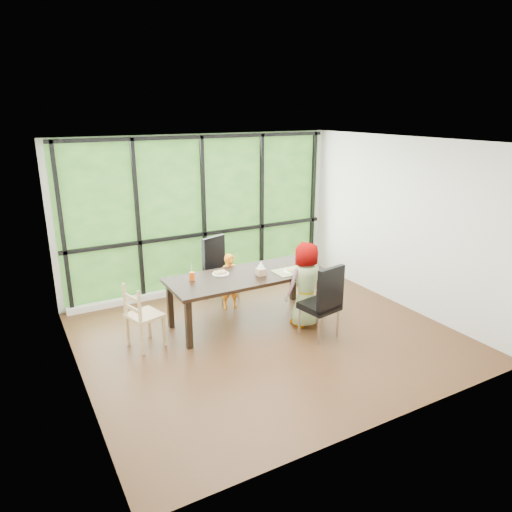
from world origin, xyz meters
name	(u,v)px	position (x,y,z in m)	size (l,w,h in m)	color
ground	(267,336)	(0.00, 0.00, 0.00)	(5.00, 5.00, 0.00)	black
back_wall	(203,214)	(0.00, 2.25, 1.35)	(5.00, 5.00, 0.00)	silver
foliage_backdrop	(203,214)	(0.00, 2.23, 1.35)	(4.80, 0.02, 2.65)	#254D1C
window_mullions	(204,214)	(0.00, 2.19, 1.35)	(4.80, 0.06, 2.65)	black
window_sill	(207,285)	(0.00, 2.15, 0.05)	(4.80, 0.12, 0.10)	silver
dining_table	(247,298)	(-0.01, 0.59, 0.38)	(2.36, 0.95, 0.75)	black
chair_window_leather	(222,270)	(0.00, 1.49, 0.54)	(0.46, 0.46, 1.08)	black
chair_interior_leather	(319,301)	(0.64, -0.34, 0.54)	(0.46, 0.46, 1.08)	black
chair_end_beech	(145,315)	(-1.58, 0.57, 0.45)	(0.42, 0.40, 0.90)	#A58555
child_toddler	(230,281)	(-0.01, 1.16, 0.45)	(0.33, 0.22, 0.91)	orange
child_older	(306,285)	(0.68, 0.06, 0.64)	(0.62, 0.41, 1.28)	gray
placemat	(290,271)	(0.62, 0.39, 0.75)	(0.48, 0.36, 0.01)	tan
plate_far	(221,274)	(-0.35, 0.79, 0.76)	(0.25, 0.25, 0.02)	white
plate_near	(292,271)	(0.63, 0.37, 0.76)	(0.25, 0.25, 0.02)	white
orange_cup	(192,276)	(-0.81, 0.76, 0.81)	(0.08, 0.08, 0.12)	#E1500C
green_cup	(310,266)	(0.91, 0.30, 0.81)	(0.07, 0.07, 0.12)	#40D829
white_mug	(305,260)	(1.08, 0.65, 0.79)	(0.08, 0.08, 0.08)	white
tissue_box	(261,272)	(0.15, 0.46, 0.80)	(0.13, 0.13, 0.11)	tan
crepe_rolls_far	(221,272)	(-0.35, 0.79, 0.78)	(0.20, 0.12, 0.04)	tan
crepe_rolls_near	(292,270)	(0.63, 0.37, 0.78)	(0.15, 0.12, 0.04)	tan
straw_white	(192,270)	(-0.81, 0.76, 0.91)	(0.01, 0.01, 0.20)	white
straw_pink	(310,260)	(0.91, 0.30, 0.91)	(0.01, 0.01, 0.20)	pink
tissue	(261,265)	(0.15, 0.46, 0.91)	(0.12, 0.12, 0.11)	white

